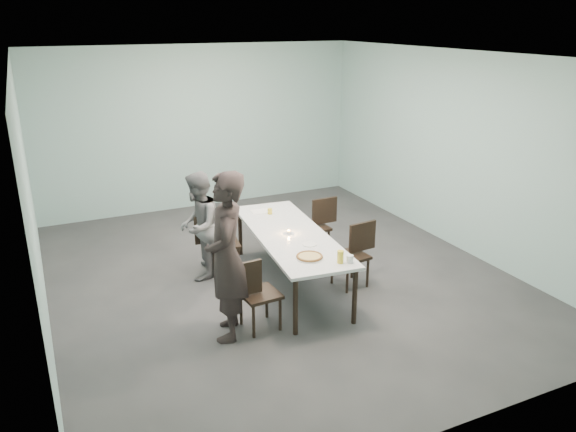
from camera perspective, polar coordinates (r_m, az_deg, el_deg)
name	(u,v)px	position (r m, az deg, el deg)	size (l,w,h in m)	color
ground	(278,275)	(7.97, -1.04, -6.05)	(7.00, 7.00, 0.00)	#333335
room_shell	(277,133)	(7.32, -1.14, 8.39)	(6.02, 7.02, 3.01)	#97BEBA
table	(290,237)	(7.43, 0.22, -2.15)	(1.15, 2.68, 0.75)	white
chair_near_left	(254,290)	(6.47, -3.51, -7.54)	(0.63, 0.45, 0.87)	black
chair_far_left	(218,240)	(7.92, -7.13, -2.41)	(0.64, 0.48, 0.87)	black
chair_near_right	(355,250)	(7.58, 6.86, -3.43)	(0.63, 0.46, 0.87)	black
chair_far_right	(318,222)	(8.52, 3.07, -0.65)	(0.62, 0.44, 0.87)	black
diner_near	(226,257)	(6.19, -6.28, -4.15)	(0.70, 0.46, 1.93)	black
diner_far	(199,226)	(7.75, -9.06, -1.00)	(0.73, 0.57, 1.50)	slate
pizza	(309,257)	(6.66, 2.20, -4.15)	(0.34, 0.34, 0.04)	white
side_plate	(309,244)	(7.04, 2.19, -2.90)	(0.18, 0.18, 0.01)	white
beer_glass	(340,257)	(6.53, 5.34, -4.16)	(0.08, 0.08, 0.15)	yellow
water_tumbler	(350,259)	(6.57, 6.31, -4.35)	(0.08, 0.08, 0.09)	silver
tealight	(289,232)	(7.38, 0.08, -1.67)	(0.06, 0.06, 0.05)	silver
amber_tumbler	(270,211)	(8.12, -1.85, 0.48)	(0.07, 0.07, 0.08)	yellow
menu	(262,211)	(8.24, -2.70, 0.48)	(0.30, 0.22, 0.01)	silver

